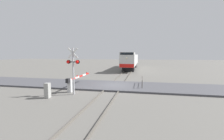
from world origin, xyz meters
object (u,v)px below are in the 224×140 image
at_px(crossing_gate, 73,82).
at_px(utility_cabinet, 47,90).
at_px(locomotive, 130,60).
at_px(crossing_signal, 73,66).
at_px(guard_railing, 142,81).

bearing_deg(crossing_gate, utility_cabinet, -108.57).
bearing_deg(locomotive, utility_cabinet, -100.43).
height_order(crossing_signal, crossing_gate, crossing_signal).
bearing_deg(utility_cabinet, guard_railing, 37.65).
height_order(utility_cabinet, guard_railing, utility_cabinet).
relative_size(crossing_signal, utility_cabinet, 3.35).
relative_size(crossing_signal, crossing_gate, 0.74).
distance_m(crossing_signal, guard_railing, 7.63).
distance_m(crossing_gate, utility_cabinet, 2.88).
bearing_deg(guard_railing, crossing_signal, -142.86).
bearing_deg(crossing_gate, crossing_signal, -61.90).
distance_m(utility_cabinet, guard_railing, 9.52).
relative_size(locomotive, utility_cabinet, 14.65).
distance_m(crossing_gate, guard_railing, 7.31).
height_order(locomotive, crossing_signal, crossing_signal).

